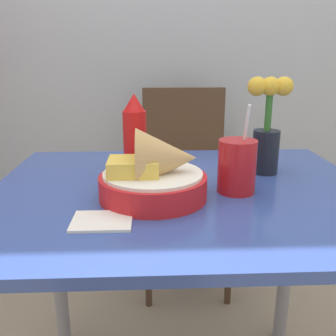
% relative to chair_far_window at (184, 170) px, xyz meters
% --- Properties ---
extents(wall_window, '(7.00, 0.06, 2.60)m').
position_rel_chair_far_window_xyz_m(wall_window, '(-0.08, 0.31, 0.74)').
color(wall_window, '#9EA8B7').
rests_on(wall_window, ground_plane).
extents(dining_table, '(0.97, 0.78, 0.77)m').
position_rel_chair_far_window_xyz_m(dining_table, '(-0.08, -0.84, 0.09)').
color(dining_table, '#334C9E').
rests_on(dining_table, ground_plane).
extents(chair_far_window, '(0.40, 0.40, 0.94)m').
position_rel_chair_far_window_xyz_m(chair_far_window, '(0.00, 0.00, 0.00)').
color(chair_far_window, '#473323').
rests_on(chair_far_window, ground_plane).
extents(food_basket, '(0.25, 0.25, 0.17)m').
position_rel_chair_far_window_xyz_m(food_basket, '(-0.15, -0.91, 0.27)').
color(food_basket, red).
rests_on(food_basket, dining_table).
extents(ketchup_bottle, '(0.07, 0.07, 0.23)m').
position_rel_chair_far_window_xyz_m(ketchup_bottle, '(-0.20, -0.72, 0.32)').
color(ketchup_bottle, red).
rests_on(ketchup_bottle, dining_table).
extents(drink_cup, '(0.09, 0.09, 0.22)m').
position_rel_chair_far_window_xyz_m(drink_cup, '(0.05, -0.87, 0.27)').
color(drink_cup, red).
rests_on(drink_cup, dining_table).
extents(flower_vase, '(0.12, 0.07, 0.27)m').
position_rel_chair_far_window_xyz_m(flower_vase, '(0.16, -0.72, 0.34)').
color(flower_vase, black).
rests_on(flower_vase, dining_table).
extents(napkin, '(0.12, 0.10, 0.01)m').
position_rel_chair_far_window_xyz_m(napkin, '(-0.26, -1.04, 0.21)').
color(napkin, white).
rests_on(napkin, dining_table).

